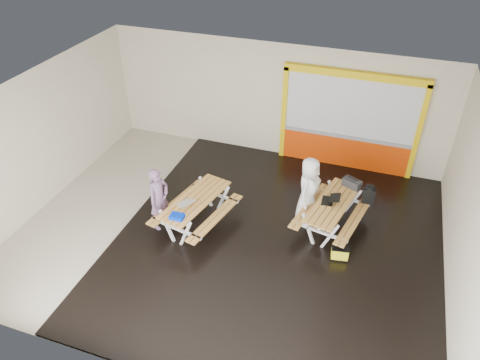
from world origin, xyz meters
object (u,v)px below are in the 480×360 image
at_px(blue_pouch, 177,216).
at_px(fluke_bag, 340,253).
at_px(backpack, 369,194).
at_px(laptop_right, 330,200).
at_px(toolbox, 352,183).
at_px(person_left, 159,199).
at_px(picnic_table_right, 332,209).
at_px(picnic_table_left, 196,205).
at_px(person_right, 309,189).
at_px(dark_case, 310,217).
at_px(laptop_left, 186,203).

bearing_deg(blue_pouch, fluke_bag, 11.57).
xyz_separation_m(blue_pouch, backpack, (4.04, 2.48, -0.14)).
xyz_separation_m(laptop_right, blue_pouch, (-3.19, -1.78, 0.01)).
xyz_separation_m(laptop_right, toolbox, (0.41, 0.79, 0.05)).
distance_m(person_left, blue_pouch, 0.85).
height_order(picnic_table_right, laptop_right, laptop_right).
xyz_separation_m(picnic_table_right, person_left, (-3.97, -1.30, 0.25)).
xyz_separation_m(picnic_table_right, blue_pouch, (-3.27, -1.78, 0.26)).
height_order(picnic_table_left, toolbox, toolbox).
bearing_deg(fluke_bag, picnic_table_left, 179.18).
relative_size(person_right, fluke_bag, 3.99).
bearing_deg(fluke_bag, blue_pouch, -168.43).
bearing_deg(person_right, blue_pouch, 138.69).
height_order(person_left, dark_case, person_left).
distance_m(person_right, fluke_bag, 1.80).
relative_size(picnic_table_right, toolbox, 4.48).
relative_size(person_right, toolbox, 3.40).
bearing_deg(toolbox, picnic_table_left, -153.10).
height_order(person_right, blue_pouch, person_right).
bearing_deg(laptop_right, person_right, 154.44).
distance_m(picnic_table_right, backpack, 1.05).
height_order(picnic_table_left, picnic_table_right, picnic_table_left).
bearing_deg(toolbox, blue_pouch, -144.40).
bearing_deg(laptop_left, person_right, 30.58).
bearing_deg(laptop_left, laptop_right, 21.62).
height_order(person_right, toolbox, person_right).
xyz_separation_m(person_left, laptop_right, (3.89, 1.30, -0.00)).
distance_m(person_right, dark_case, 0.76).
bearing_deg(blue_pouch, backpack, 31.54).
bearing_deg(dark_case, picnic_table_left, -158.01).
bearing_deg(laptop_left, toolbox, 29.78).
xyz_separation_m(picnic_table_left, laptop_left, (-0.11, -0.29, 0.25)).
bearing_deg(backpack, picnic_table_left, -156.90).
bearing_deg(blue_pouch, laptop_left, 91.36).
distance_m(laptop_left, toolbox, 4.15).
xyz_separation_m(person_right, blue_pouch, (-2.61, -2.06, 0.03)).
relative_size(picnic_table_left, blue_pouch, 7.49).
relative_size(picnic_table_right, laptop_right, 5.14).
xyz_separation_m(blue_pouch, dark_case, (2.75, 1.87, -0.75)).
distance_m(person_right, laptop_left, 3.04).
height_order(picnic_table_left, person_right, person_right).
relative_size(picnic_table_right, blue_pouch, 7.27).
xyz_separation_m(toolbox, fluke_bag, (0.07, -1.82, -0.70)).
distance_m(picnic_table_left, toolbox, 3.93).
bearing_deg(backpack, person_right, -163.54).
distance_m(dark_case, fluke_bag, 1.45).
height_order(person_left, person_right, person_right).
distance_m(laptop_right, backpack, 1.11).
height_order(blue_pouch, fluke_bag, blue_pouch).
height_order(laptop_right, dark_case, laptop_right).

